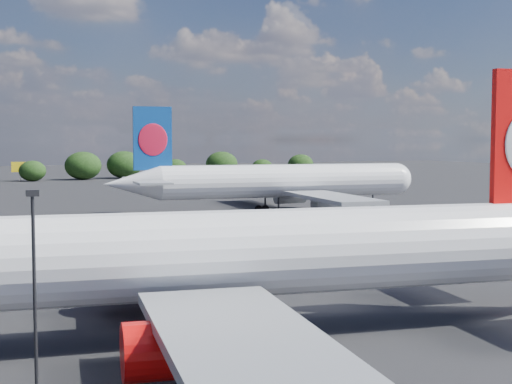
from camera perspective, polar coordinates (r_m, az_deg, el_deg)
name	(u,v)px	position (r m, az deg, el deg)	size (l,w,h in m)	color
qantas_airliner	(254,255)	(42.72, -0.17, -5.09)	(50.63, 48.25, 16.52)	white
china_southern_airliner	(274,182)	(114.36, 1.42, 0.80)	(51.93, 49.39, 16.94)	white
apron_lamp_post	(34,287)	(32.87, -17.30, -7.24)	(0.55, 0.30, 9.76)	black
billboard_yellow	(20,167)	(220.12, -18.35, 1.88)	(5.00, 0.30, 5.50)	gold
horizon_treeline	(24,168)	(219.27, -18.06, 1.83)	(202.71, 14.77, 8.45)	black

